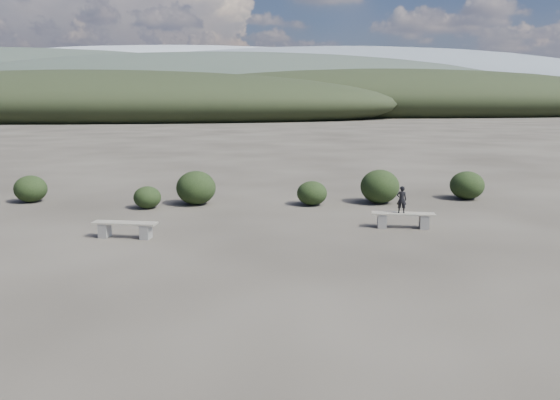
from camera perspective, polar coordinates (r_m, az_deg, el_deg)
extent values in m
plane|color=#2C2822|center=(12.03, 1.41, -8.25)|extent=(1200.00, 1200.00, 0.00)
cube|color=slate|center=(16.23, -17.85, -3.02)|extent=(0.33, 0.40, 0.41)
cube|color=slate|center=(15.75, -13.84, -3.22)|extent=(0.33, 0.40, 0.41)
cube|color=gray|center=(15.93, -15.92, -2.33)|extent=(1.87, 0.78, 0.05)
cube|color=slate|center=(16.89, 10.61, -2.15)|extent=(0.33, 0.41, 0.42)
cube|color=slate|center=(17.02, 14.82, -2.22)|extent=(0.33, 0.41, 0.42)
cube|color=gray|center=(16.89, 12.75, -1.41)|extent=(1.92, 0.76, 0.05)
imported|color=black|center=(16.80, 12.59, 0.05)|extent=(0.33, 0.25, 0.82)
ellipsoid|color=black|center=(20.00, -13.70, 0.27)|extent=(0.97, 0.97, 0.80)
ellipsoid|color=black|center=(20.35, -8.77, 1.27)|extent=(1.45, 1.45, 1.25)
ellipsoid|color=black|center=(20.04, 3.36, 0.72)|extent=(1.11, 1.11, 0.89)
ellipsoid|color=black|center=(20.69, 10.39, 1.40)|extent=(1.44, 1.44, 1.26)
ellipsoid|color=black|center=(22.39, 18.96, 1.46)|extent=(1.31, 1.31, 1.09)
ellipsoid|color=black|center=(22.64, -24.62, 1.07)|extent=(1.20, 1.20, 1.01)
ellipsoid|color=black|center=(104.04, -18.58, 9.45)|extent=(110.00, 40.00, 12.00)
ellipsoid|color=black|center=(126.62, 11.69, 10.10)|extent=(120.00, 44.00, 14.00)
ellipsoid|color=#2A332B|center=(171.31, -4.81, 11.12)|extent=(190.00, 64.00, 24.00)
ellipsoid|color=#2A332B|center=(247.74, -26.60, 10.31)|extent=(240.00, 80.00, 32.00)
ellipsoid|color=slate|center=(319.42, 7.90, 11.63)|extent=(340.00, 110.00, 44.00)
ellipsoid|color=#8A929C|center=(412.39, -9.34, 11.72)|extent=(460.00, 140.00, 56.00)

